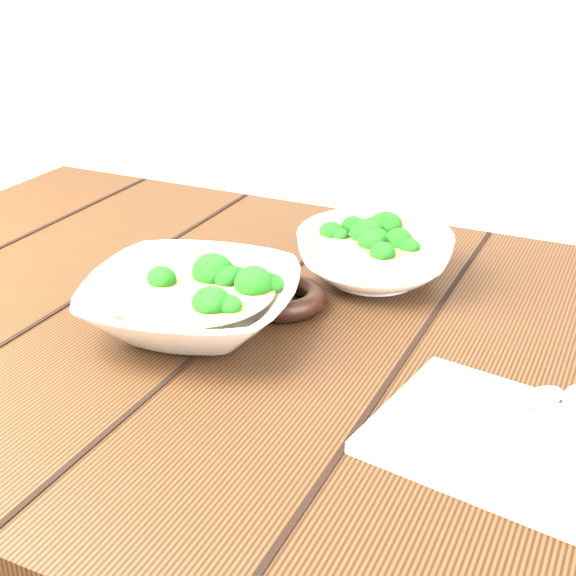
{
  "coord_description": "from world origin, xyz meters",
  "views": [
    {
      "loc": [
        0.38,
        -0.71,
        1.17
      ],
      "look_at": [
        0.04,
        0.01,
        0.8
      ],
      "focal_mm": 50.0,
      "sensor_mm": 36.0,
      "label": 1
    }
  ],
  "objects_px": {
    "soup_bowl_front": "(192,301)",
    "napkin": "(503,440)",
    "trivet": "(282,297)",
    "table": "(254,412)",
    "soup_bowl_back": "(374,254)"
  },
  "relations": [
    {
      "from": "soup_bowl_back",
      "to": "napkin",
      "type": "xyz_separation_m",
      "value": [
        0.22,
        -0.28,
        -0.03
      ]
    },
    {
      "from": "soup_bowl_front",
      "to": "trivet",
      "type": "bearing_deg",
      "value": 50.58
    },
    {
      "from": "soup_bowl_front",
      "to": "trivet",
      "type": "distance_m",
      "value": 0.11
    },
    {
      "from": "table",
      "to": "napkin",
      "type": "xyz_separation_m",
      "value": [
        0.3,
        -0.11,
        0.13
      ]
    },
    {
      "from": "trivet",
      "to": "napkin",
      "type": "xyz_separation_m",
      "value": [
        0.29,
        -0.16,
        -0.01
      ]
    },
    {
      "from": "table",
      "to": "soup_bowl_front",
      "type": "distance_m",
      "value": 0.16
    },
    {
      "from": "napkin",
      "to": "trivet",
      "type": "bearing_deg",
      "value": 160.08
    },
    {
      "from": "soup_bowl_front",
      "to": "napkin",
      "type": "relative_size",
      "value": 1.3
    },
    {
      "from": "table",
      "to": "soup_bowl_front",
      "type": "bearing_deg",
      "value": -149.16
    },
    {
      "from": "trivet",
      "to": "napkin",
      "type": "height_order",
      "value": "trivet"
    },
    {
      "from": "table",
      "to": "soup_bowl_back",
      "type": "bearing_deg",
      "value": 64.91
    },
    {
      "from": "table",
      "to": "napkin",
      "type": "height_order",
      "value": "napkin"
    },
    {
      "from": "soup_bowl_front",
      "to": "trivet",
      "type": "relative_size",
      "value": 2.72
    },
    {
      "from": "table",
      "to": "napkin",
      "type": "relative_size",
      "value": 5.57
    },
    {
      "from": "soup_bowl_back",
      "to": "napkin",
      "type": "relative_size",
      "value": 1.19
    }
  ]
}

